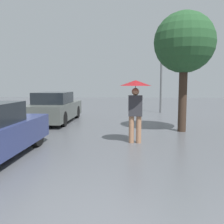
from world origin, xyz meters
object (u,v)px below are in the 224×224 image
Objects in this scene: pedestrian at (135,96)px; parked_car_farthest at (55,108)px; tree at (184,44)px; street_lamp at (161,69)px.

pedestrian is 0.43× the size of parked_car_farthest.
parked_car_farthest is (-3.56, 3.93, -0.74)m from pedestrian.
street_lamp is at bearing 90.13° from tree.
pedestrian is at bearing -132.23° from tree.
parked_car_farthest is 1.00× the size of tree.
pedestrian is 0.43× the size of tree.
tree is 6.12m from street_lamp.
tree is 1.01× the size of street_lamp.
street_lamp is at bearing 37.65° from parked_car_farthest.
parked_car_farthest is 6.20m from tree.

